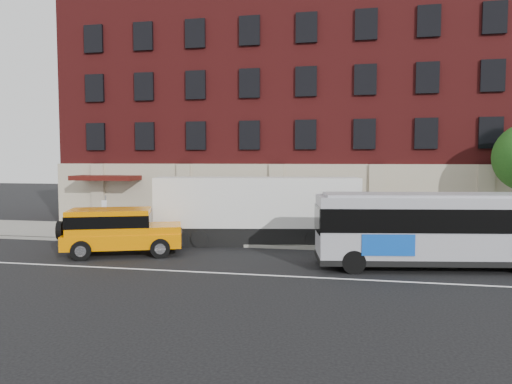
% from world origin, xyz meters
% --- Properties ---
extents(ground, '(120.00, 120.00, 0.00)m').
position_xyz_m(ground, '(0.00, 0.00, 0.00)').
color(ground, black).
rests_on(ground, ground).
extents(sidewalk, '(60.00, 6.00, 0.15)m').
position_xyz_m(sidewalk, '(0.00, 9.00, 0.07)').
color(sidewalk, gray).
rests_on(sidewalk, ground).
extents(kerb, '(60.00, 0.25, 0.15)m').
position_xyz_m(kerb, '(0.00, 6.00, 0.07)').
color(kerb, gray).
rests_on(kerb, ground).
extents(lane_line, '(60.00, 0.12, 0.01)m').
position_xyz_m(lane_line, '(0.00, 0.50, 0.01)').
color(lane_line, white).
rests_on(lane_line, ground).
extents(building, '(30.00, 12.10, 15.00)m').
position_xyz_m(building, '(-0.01, 16.92, 7.58)').
color(building, '#5B1515').
rests_on(building, sidewalk).
extents(sign_pole, '(0.30, 0.20, 2.50)m').
position_xyz_m(sign_pole, '(-8.50, 6.15, 1.45)').
color(sign_pole, slate).
rests_on(sign_pole, ground).
extents(city_bus, '(11.40, 4.11, 3.06)m').
position_xyz_m(city_bus, '(8.61, 3.12, 1.69)').
color(city_bus, '#A2A2AB').
rests_on(city_bus, ground).
extents(yellow_suv, '(5.74, 3.90, 2.14)m').
position_xyz_m(yellow_suv, '(-6.17, 3.05, 1.23)').
color(yellow_suv, '#FF8800').
rests_on(yellow_suv, ground).
extents(shipping_container, '(10.71, 3.92, 3.50)m').
position_xyz_m(shipping_container, '(-0.33, 7.02, 1.73)').
color(shipping_container, black).
rests_on(shipping_container, ground).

